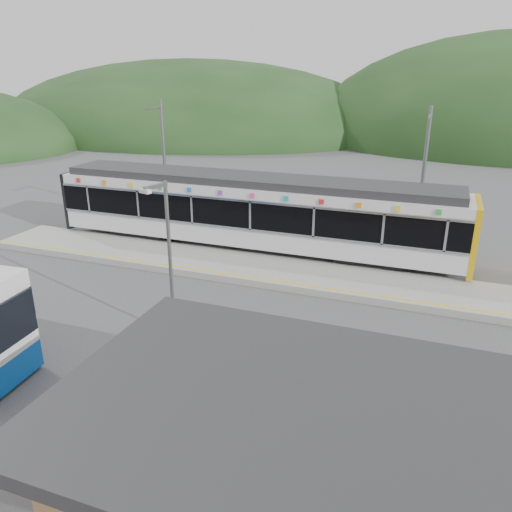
% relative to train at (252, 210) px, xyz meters
% --- Properties ---
extents(ground, '(120.00, 120.00, 0.00)m').
position_rel_train_xyz_m(ground, '(0.71, -6.00, -2.06)').
color(ground, '#4C4C4F').
rests_on(ground, ground).
extents(hills, '(146.00, 149.00, 26.00)m').
position_rel_train_xyz_m(hills, '(6.89, -0.71, -2.06)').
color(hills, '#1E3D19').
rests_on(hills, ground).
extents(platform, '(26.00, 3.20, 0.30)m').
position_rel_train_xyz_m(platform, '(0.71, -2.70, -1.91)').
color(platform, '#9E9E99').
rests_on(platform, ground).
extents(yellow_line, '(26.00, 0.10, 0.01)m').
position_rel_train_xyz_m(yellow_line, '(0.71, -4.00, -1.76)').
color(yellow_line, yellow).
rests_on(yellow_line, platform).
extents(train, '(20.44, 3.01, 3.74)m').
position_rel_train_xyz_m(train, '(0.00, 0.00, 0.00)').
color(train, black).
rests_on(train, ground).
extents(catenary_mast_west, '(0.18, 1.80, 7.00)m').
position_rel_train_xyz_m(catenary_mast_west, '(-6.29, 2.56, 1.58)').
color(catenary_mast_west, slate).
rests_on(catenary_mast_west, ground).
extents(catenary_mast_east, '(0.18, 1.80, 7.00)m').
position_rel_train_xyz_m(catenary_mast_east, '(7.71, 2.56, 1.58)').
color(catenary_mast_east, slate).
rests_on(catenary_mast_east, ground).
extents(station_shelter, '(9.20, 6.20, 3.00)m').
position_rel_train_xyz_m(station_shelter, '(6.70, -15.00, -0.51)').
color(station_shelter, olive).
rests_on(station_shelter, ground).
extents(lamp_post, '(0.39, 1.00, 5.35)m').
position_rel_train_xyz_m(lamp_post, '(0.58, -9.11, 1.15)').
color(lamp_post, slate).
rests_on(lamp_post, ground).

